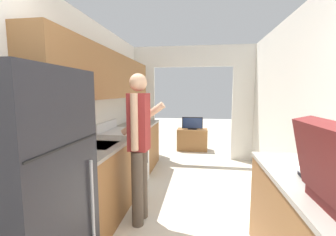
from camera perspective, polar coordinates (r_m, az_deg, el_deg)
wall_left at (r=2.96m, az=-21.12°, el=4.95°), size 0.38×6.83×2.50m
wall_right at (r=2.50m, az=35.96°, el=-0.50°), size 0.06×6.83×2.50m
wall_far_with_doorway at (r=5.05m, az=6.23°, el=5.99°), size 3.03×0.06×2.50m
counter_left at (r=3.51m, az=-12.27°, el=-11.00°), size 0.62×3.20×0.90m
refrigerator at (r=1.79m, az=-33.56°, el=-16.77°), size 0.74×0.73×1.65m
range_oven at (r=3.71m, az=-10.92°, el=-9.92°), size 0.66×0.76×1.04m
person at (r=2.57m, az=-7.34°, el=-6.55°), size 0.55×0.39×1.71m
book_stack at (r=1.89m, az=34.21°, el=-12.32°), size 0.25×0.30×0.07m
tv_cabinet at (r=5.87m, az=6.16°, el=-5.44°), size 0.77×0.42×0.55m
television at (r=5.76m, az=6.20°, el=-1.36°), size 0.52×0.16×0.31m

